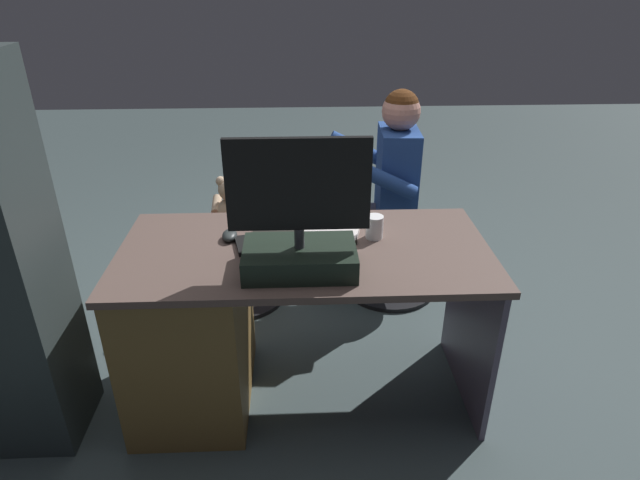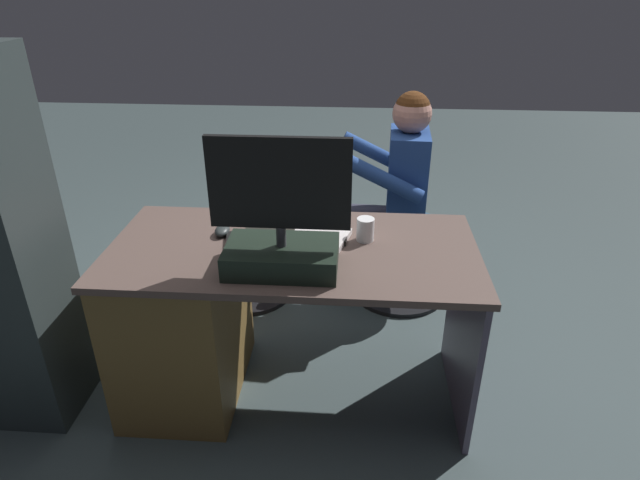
{
  "view_description": "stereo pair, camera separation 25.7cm",
  "coord_description": "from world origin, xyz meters",
  "px_view_note": "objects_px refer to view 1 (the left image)",
  "views": [
    {
      "loc": [
        0.02,
        2.3,
        1.74
      ],
      "look_at": [
        -0.08,
        0.01,
        0.56
      ],
      "focal_mm": 30.1,
      "sensor_mm": 36.0,
      "label": 1
    },
    {
      "loc": [
        -0.24,
        2.29,
        1.74
      ],
      "look_at": [
        -0.08,
        0.01,
        0.56
      ],
      "focal_mm": 30.1,
      "sensor_mm": 36.0,
      "label": 2
    }
  ],
  "objects_px": {
    "computer_mouse": "(230,235)",
    "person": "(380,180)",
    "keyboard": "(304,235)",
    "tv_remote": "(242,246)",
    "visitor_chair": "(392,249)",
    "cup": "(375,227)",
    "monitor": "(299,236)",
    "desk": "(215,322)",
    "teddy_bear": "(231,205)",
    "office_chair_teddy": "(235,258)"
  },
  "relations": [
    {
      "from": "monitor",
      "to": "cup",
      "type": "distance_m",
      "value": 0.4
    },
    {
      "from": "monitor",
      "to": "computer_mouse",
      "type": "distance_m",
      "value": 0.39
    },
    {
      "from": "tv_remote",
      "to": "teddy_bear",
      "type": "distance_m",
      "value": 0.84
    },
    {
      "from": "computer_mouse",
      "to": "visitor_chair",
      "type": "bearing_deg",
      "value": -136.6
    },
    {
      "from": "monitor",
      "to": "keyboard",
      "type": "relative_size",
      "value": 1.18
    },
    {
      "from": "keyboard",
      "to": "person",
      "type": "relative_size",
      "value": 0.36
    },
    {
      "from": "keyboard",
      "to": "visitor_chair",
      "type": "distance_m",
      "value": 1.05
    },
    {
      "from": "monitor",
      "to": "cup",
      "type": "relative_size",
      "value": 5.2
    },
    {
      "from": "monitor",
      "to": "keyboard",
      "type": "distance_m",
      "value": 0.28
    },
    {
      "from": "computer_mouse",
      "to": "desk",
      "type": "bearing_deg",
      "value": 48.99
    },
    {
      "from": "visitor_chair",
      "to": "monitor",
      "type": "bearing_deg",
      "value": 62.39
    },
    {
      "from": "computer_mouse",
      "to": "cup",
      "type": "xyz_separation_m",
      "value": [
        -0.59,
        0.01,
        0.03
      ]
    },
    {
      "from": "cup",
      "to": "visitor_chair",
      "type": "relative_size",
      "value": 0.17
    },
    {
      "from": "visitor_chair",
      "to": "teddy_bear",
      "type": "bearing_deg",
      "value": 2.37
    },
    {
      "from": "visitor_chair",
      "to": "person",
      "type": "bearing_deg",
      "value": 3.08
    },
    {
      "from": "office_chair_teddy",
      "to": "teddy_bear",
      "type": "height_order",
      "value": "teddy_bear"
    },
    {
      "from": "keyboard",
      "to": "teddy_bear",
      "type": "relative_size",
      "value": 1.42
    },
    {
      "from": "person",
      "to": "desk",
      "type": "bearing_deg",
      "value": 46.85
    },
    {
      "from": "visitor_chair",
      "to": "cup",
      "type": "bearing_deg",
      "value": 73.66
    },
    {
      "from": "monitor",
      "to": "tv_remote",
      "type": "bearing_deg",
      "value": -37.7
    },
    {
      "from": "computer_mouse",
      "to": "tv_remote",
      "type": "bearing_deg",
      "value": 127.03
    },
    {
      "from": "keyboard",
      "to": "tv_remote",
      "type": "height_order",
      "value": "keyboard"
    },
    {
      "from": "monitor",
      "to": "computer_mouse",
      "type": "bearing_deg",
      "value": -41.49
    },
    {
      "from": "teddy_bear",
      "to": "person",
      "type": "bearing_deg",
      "value": -177.7
    },
    {
      "from": "tv_remote",
      "to": "cup",
      "type": "bearing_deg",
      "value": 175.05
    },
    {
      "from": "teddy_bear",
      "to": "tv_remote",
      "type": "bearing_deg",
      "value": 99.84
    },
    {
      "from": "computer_mouse",
      "to": "cup",
      "type": "distance_m",
      "value": 0.59
    },
    {
      "from": "desk",
      "to": "cup",
      "type": "xyz_separation_m",
      "value": [
        -0.67,
        -0.08,
        0.39
      ]
    },
    {
      "from": "monitor",
      "to": "cup",
      "type": "height_order",
      "value": "monitor"
    },
    {
      "from": "desk",
      "to": "person",
      "type": "distance_m",
      "value": 1.21
    },
    {
      "from": "computer_mouse",
      "to": "office_chair_teddy",
      "type": "xyz_separation_m",
      "value": [
        0.08,
        -0.72,
        -0.51
      ]
    },
    {
      "from": "desk",
      "to": "monitor",
      "type": "xyz_separation_m",
      "value": [
        -0.36,
        0.16,
        0.48
      ]
    },
    {
      "from": "monitor",
      "to": "teddy_bear",
      "type": "relative_size",
      "value": 1.67
    },
    {
      "from": "computer_mouse",
      "to": "cup",
      "type": "relative_size",
      "value": 1.01
    },
    {
      "from": "keyboard",
      "to": "cup",
      "type": "bearing_deg",
      "value": 178.01
    },
    {
      "from": "monitor",
      "to": "keyboard",
      "type": "xyz_separation_m",
      "value": [
        -0.02,
        -0.25,
        -0.13
      ]
    },
    {
      "from": "computer_mouse",
      "to": "person",
      "type": "relative_size",
      "value": 0.08
    },
    {
      "from": "desk",
      "to": "computer_mouse",
      "type": "distance_m",
      "value": 0.38
    },
    {
      "from": "desk",
      "to": "keyboard",
      "type": "xyz_separation_m",
      "value": [
        -0.38,
        -0.09,
        0.35
      ]
    },
    {
      "from": "tv_remote",
      "to": "office_chair_teddy",
      "type": "relative_size",
      "value": 0.27
    },
    {
      "from": "keyboard",
      "to": "office_chair_teddy",
      "type": "relative_size",
      "value": 0.75
    },
    {
      "from": "tv_remote",
      "to": "computer_mouse",
      "type": "bearing_deg",
      "value": -65.02
    },
    {
      "from": "office_chair_teddy",
      "to": "desk",
      "type": "bearing_deg",
      "value": 90.37
    },
    {
      "from": "monitor",
      "to": "computer_mouse",
      "type": "xyz_separation_m",
      "value": [
        0.28,
        -0.25,
        -0.12
      ]
    },
    {
      "from": "teddy_bear",
      "to": "visitor_chair",
      "type": "relative_size",
      "value": 0.54
    },
    {
      "from": "visitor_chair",
      "to": "tv_remote",
      "type": "bearing_deg",
      "value": 48.14
    },
    {
      "from": "desk",
      "to": "tv_remote",
      "type": "distance_m",
      "value": 0.38
    },
    {
      "from": "tv_remote",
      "to": "office_chair_teddy",
      "type": "distance_m",
      "value": 0.95
    },
    {
      "from": "cup",
      "to": "teddy_bear",
      "type": "xyz_separation_m",
      "value": [
        0.67,
        -0.74,
        -0.21
      ]
    },
    {
      "from": "keyboard",
      "to": "office_chair_teddy",
      "type": "distance_m",
      "value": 0.96
    }
  ]
}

